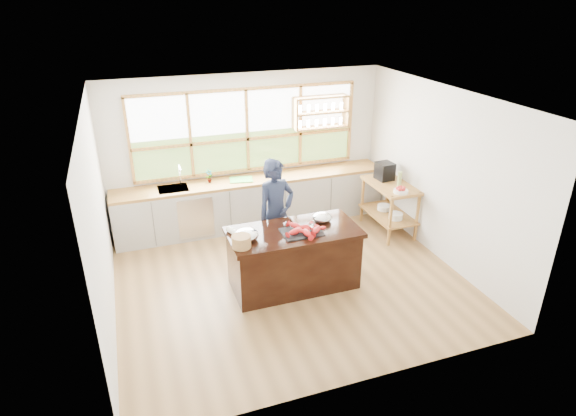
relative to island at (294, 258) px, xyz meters
name	(u,v)px	position (x,y,z in m)	size (l,w,h in m)	color
ground_plane	(289,278)	(0.00, 0.20, -0.45)	(5.00, 5.00, 0.00)	olive
room_shell	(279,157)	(0.02, 0.71, 1.30)	(5.02, 4.52, 2.71)	beige
back_counter	(253,202)	(-0.02, 2.14, 0.00)	(4.90, 0.63, 0.90)	#ABA8A1
right_shelf_unit	(390,200)	(2.19, 1.09, 0.15)	(0.62, 1.10, 0.90)	#A97034
island	(294,258)	(0.00, 0.00, 0.00)	(1.85, 0.90, 0.90)	black
cook	(276,214)	(-0.04, 0.67, 0.41)	(0.63, 0.41, 1.73)	#181F35
potted_plant	(209,176)	(-0.76, 2.20, 0.57)	(0.13, 0.09, 0.24)	slate
cutting_board	(241,180)	(-0.21, 2.14, 0.45)	(0.40, 0.30, 0.01)	green
espresso_machine	(385,171)	(2.19, 1.34, 0.60)	(0.27, 0.29, 0.31)	black
wine_bottle	(399,180)	(2.24, 0.93, 0.58)	(0.07, 0.07, 0.28)	#8DA655
fruit_bowl	(401,190)	(2.14, 0.70, 0.49)	(0.24, 0.24, 0.11)	white
slate_board	(302,232)	(0.08, -0.10, 0.45)	(0.55, 0.40, 0.02)	black
lobster_pile	(304,230)	(0.10, -0.13, 0.50)	(0.52, 0.48, 0.08)	red
mixing_bowl_left	(246,235)	(-0.69, -0.04, 0.52)	(0.33, 0.33, 0.16)	silver
mixing_bowl_right	(322,217)	(0.49, 0.14, 0.51)	(0.28, 0.28, 0.14)	silver
wine_glass	(311,224)	(0.18, -0.20, 0.61)	(0.08, 0.08, 0.22)	white
wicker_basket	(241,242)	(-0.81, -0.22, 0.53)	(0.25, 0.25, 0.16)	#A97A4B
parchment_roll	(234,232)	(-0.82, 0.15, 0.49)	(0.08, 0.08, 0.30)	white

